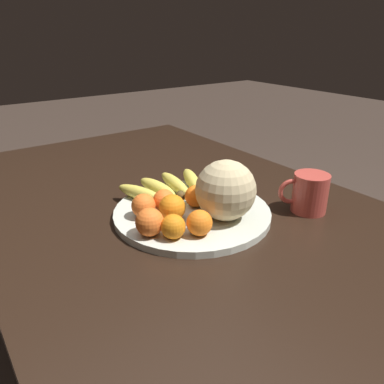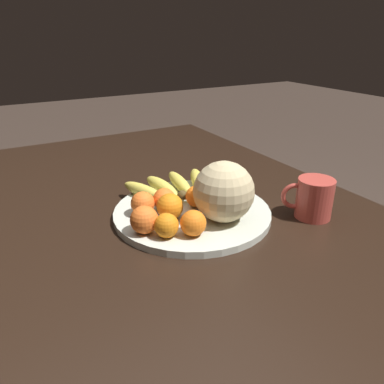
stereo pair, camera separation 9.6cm
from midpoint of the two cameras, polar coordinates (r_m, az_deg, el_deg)
The scene contains 13 objects.
kitchen_table at distance 1.07m, azimuth 1.18°, elevation -6.22°, with size 1.68×0.99×0.70m.
fruit_bowl at distance 0.98m, azimuth 2.79°, elevation -3.15°, with size 0.41×0.41×0.02m.
melon at distance 0.91m, azimuth 7.88°, elevation -0.01°, with size 0.15×0.15×0.15m.
banana_bunch at distance 1.08m, azimuth -0.52°, elevation 1.01°, with size 0.18×0.26×0.04m.
orange_front_left at distance 0.92m, azimuth -0.41°, elevation -2.32°, with size 0.07×0.07×0.07m.
orange_front_right at distance 0.84m, azimuth -0.67°, elevation -5.20°, with size 0.06×0.06×0.06m.
orange_mid_center at distance 0.86m, azimuth -4.15°, elevation -4.31°, with size 0.07×0.07×0.07m.
orange_back_left at distance 0.94m, azimuth -4.66°, elevation -1.81°, with size 0.06×0.06×0.06m.
orange_back_right at distance 0.99m, azimuth 3.49°, elevation -0.72°, with size 0.06×0.06×0.06m.
orange_top_small at distance 0.85m, azimuth 3.42°, elevation -4.83°, with size 0.06×0.06×0.06m.
orange_side_extra at distance 0.97m, azimuth -1.42°, elevation -1.16°, with size 0.06×0.06×0.06m.
produce_tag at distance 0.93m, azimuth -2.48°, elevation -4.15°, with size 0.09×0.08×0.00m.
ceramic_mug at distance 1.02m, azimuth 20.58°, elevation -0.95°, with size 0.10×0.12×0.11m.
Camera 2 is at (-0.82, 0.43, 1.16)m, focal length 35.00 mm.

